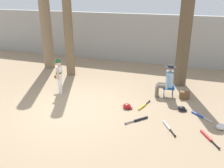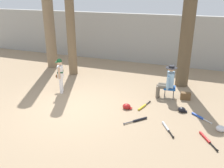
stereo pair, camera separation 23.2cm
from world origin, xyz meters
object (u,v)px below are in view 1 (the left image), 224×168
(folding_stool, at_px, (169,87))
(tree_far_left, at_px, (45,14))
(batting_helmet_black, at_px, (182,109))
(young_ballplayer, at_px, (59,74))
(bat_red_barrel, at_px, (208,137))
(bat_aluminum_silver, at_px, (168,127))
(handbag_beside_stool, at_px, (184,95))
(batting_helmet_red, at_px, (127,106))
(tree_near_player, at_px, (68,20))
(batting_helmet_white, at_px, (221,127))
(bat_blue_youth, at_px, (199,115))
(bat_yellow_trainer, at_px, (143,106))
(tree_behind_spectator, at_px, (185,34))
(bat_black_composite, at_px, (139,119))
(seated_spectator, at_px, (166,80))

(folding_stool, height_order, tree_far_left, tree_far_left)
(folding_stool, relative_size, batting_helmet_black, 1.56)
(young_ballplayer, distance_m, bat_red_barrel, 5.39)
(folding_stool, xyz_separation_m, tree_far_left, (-5.99, 1.71, 2.19))
(bat_aluminum_silver, relative_size, batting_helmet_black, 2.49)
(handbag_beside_stool, relative_size, batting_helmet_red, 1.09)
(tree_near_player, distance_m, young_ballplayer, 2.67)
(bat_aluminum_silver, height_order, batting_helmet_white, batting_helmet_white)
(bat_blue_youth, bearing_deg, young_ballplayer, 177.42)
(bat_yellow_trainer, xyz_separation_m, bat_red_barrel, (1.97, -1.20, 0.00))
(handbag_beside_stool, bearing_deg, bat_red_barrel, -72.61)
(bat_red_barrel, relative_size, batting_helmet_red, 2.38)
(tree_near_player, xyz_separation_m, young_ballplayer, (0.61, -2.01, -1.65))
(young_ballplayer, distance_m, batting_helmet_red, 2.83)
(bat_yellow_trainer, distance_m, batting_helmet_red, 0.55)
(bat_aluminum_silver, bearing_deg, tree_far_left, 148.51)
(tree_behind_spectator, height_order, handbag_beside_stool, tree_behind_spectator)
(tree_near_player, bearing_deg, folding_stool, -13.63)
(young_ballplayer, height_order, batting_helmet_white, young_ballplayer)
(bat_aluminum_silver, distance_m, batting_helmet_black, 1.21)
(bat_red_barrel, relative_size, batting_helmet_black, 2.61)
(bat_blue_youth, xyz_separation_m, batting_helmet_red, (-2.24, -0.21, 0.04))
(handbag_beside_stool, distance_m, bat_black_composite, 2.34)
(tree_near_player, xyz_separation_m, tree_behind_spectator, (4.77, 0.32, -0.36))
(young_ballplayer, bearing_deg, batting_helmet_black, -0.24)
(tree_behind_spectator, xyz_separation_m, bat_red_barrel, (1.01, -3.69, -2.00))
(batting_helmet_black, bearing_deg, bat_aluminum_silver, -104.24)
(bat_yellow_trainer, height_order, batting_helmet_white, batting_helmet_white)
(tree_behind_spectator, height_order, tree_far_left, tree_far_left)
(seated_spectator, distance_m, bat_aluminum_silver, 2.21)
(bat_aluminum_silver, bearing_deg, batting_helmet_red, 151.69)
(tree_near_player, xyz_separation_m, bat_black_composite, (3.88, -3.07, -2.36))
(young_ballplayer, bearing_deg, tree_near_player, 106.87)
(tree_near_player, bearing_deg, young_ballplayer, -73.13)
(folding_stool, relative_size, seated_spectator, 0.37)
(handbag_beside_stool, relative_size, bat_black_composite, 0.54)
(bat_aluminum_silver, bearing_deg, young_ballplayer, 163.89)
(bat_yellow_trainer, distance_m, batting_helmet_white, 2.41)
(bat_yellow_trainer, height_order, batting_helmet_red, batting_helmet_red)
(tree_behind_spectator, bearing_deg, tree_near_player, -176.18)
(bat_yellow_trainer, xyz_separation_m, bat_blue_youth, (1.76, -0.06, 0.00))
(seated_spectator, bearing_deg, bat_black_composite, -104.27)
(batting_helmet_red, bearing_deg, bat_red_barrel, -20.89)
(tree_near_player, height_order, bat_yellow_trainer, tree_near_player)
(tree_behind_spectator, relative_size, batting_helmet_white, 16.11)
(handbag_beside_stool, xyz_separation_m, bat_blue_youth, (0.52, -1.19, -0.10))
(folding_stool, distance_m, tree_far_left, 6.60)
(bat_black_composite, distance_m, batting_helmet_black, 1.55)
(young_ballplayer, height_order, handbag_beside_stool, young_ballplayer)
(young_ballplayer, bearing_deg, tree_far_left, 128.85)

